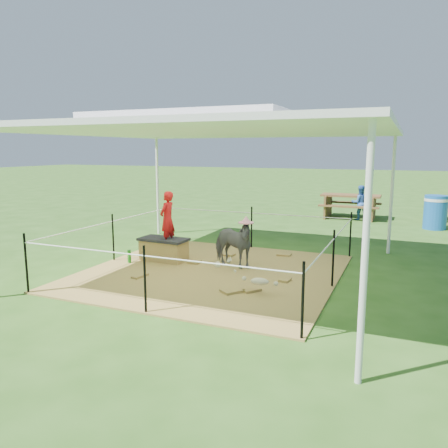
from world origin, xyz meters
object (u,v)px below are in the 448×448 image
at_px(straw_bale, 164,250).
at_px(foal, 260,280).
at_px(green_bottle, 129,256).
at_px(picnic_table_near, 350,206).
at_px(woman, 167,214).
at_px(pony, 232,243).
at_px(distant_person, 360,203).
at_px(trash_barrel, 435,212).

distance_m(straw_bale, foal, 2.83).
distance_m(green_bottle, picnic_table_near, 8.68).
relative_size(woman, foal, 1.33).
height_order(pony, foal, pony).
relative_size(straw_bale, green_bottle, 3.60).
relative_size(straw_bale, woman, 0.83).
distance_m(green_bottle, foal, 3.18).
relative_size(green_bottle, distant_person, 0.23).
height_order(foal, trash_barrel, trash_barrel).
distance_m(straw_bale, green_bottle, 0.71).
height_order(pony, distant_person, distant_person).
xyz_separation_m(woman, green_bottle, (-0.65, -0.45, -0.85)).
distance_m(straw_bale, distant_person, 7.92).
bearing_deg(straw_bale, picnic_table_near, 69.54).
distance_m(straw_bale, woman, 0.78).
distance_m(woman, trash_barrel, 8.29).
bearing_deg(picnic_table_near, straw_bale, -110.49).
bearing_deg(pony, straw_bale, 115.73).
relative_size(straw_bale, trash_barrel, 0.95).
bearing_deg(trash_barrel, distant_person, 158.33).
height_order(green_bottle, pony, pony).
bearing_deg(green_bottle, foal, -15.03).
height_order(straw_bale, distant_person, distant_person).
bearing_deg(foal, trash_barrel, 60.43).
bearing_deg(green_bottle, trash_barrel, 49.09).
relative_size(pony, distant_person, 0.97).
bearing_deg(trash_barrel, foal, -110.39).
bearing_deg(foal, distant_person, 76.63).
height_order(foal, distant_person, distant_person).
bearing_deg(woman, distant_person, 159.46).
bearing_deg(pony, trash_barrel, -9.35).
bearing_deg(green_bottle, straw_bale, 39.29).
relative_size(woman, picnic_table_near, 0.59).
bearing_deg(foal, woman, 143.07).
relative_size(trash_barrel, picnic_table_near, 0.51).
distance_m(foal, trash_barrel, 8.17).
height_order(straw_bale, trash_barrel, trash_barrel).
bearing_deg(picnic_table_near, trash_barrel, -24.67).
distance_m(trash_barrel, picnic_table_near, 2.81).
height_order(woman, green_bottle, woman).
bearing_deg(green_bottle, distant_person, 64.37).
bearing_deg(green_bottle, woman, 34.70).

